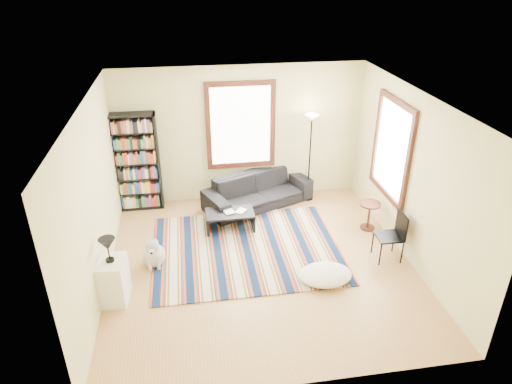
{
  "coord_description": "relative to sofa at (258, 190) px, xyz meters",
  "views": [
    {
      "loc": [
        -1.06,
        -6.21,
        4.59
      ],
      "look_at": [
        0.0,
        0.5,
        1.1
      ],
      "focal_mm": 32.0,
      "sensor_mm": 36.0,
      "label": 1
    }
  ],
  "objects": [
    {
      "name": "ceiling",
      "position": [
        -0.29,
        -2.05,
        2.52
      ],
      "size": [
        5.0,
        5.0,
        0.1
      ],
      "primitive_type": "cube",
      "color": "white",
      "rests_on": "floor"
    },
    {
      "name": "sofa",
      "position": [
        0.0,
        0.0,
        0.0
      ],
      "size": [
        1.68,
        2.4,
        0.65
      ],
      "primitive_type": "imported",
      "rotation": [
        0.0,
        0.0,
        0.4
      ],
      "color": "black",
      "rests_on": "floor"
    },
    {
      "name": "window_back",
      "position": [
        -0.29,
        0.42,
        1.27
      ],
      "size": [
        1.2,
        0.06,
        1.6
      ],
      "primitive_type": "cube",
      "color": "white",
      "rests_on": "wall_back"
    },
    {
      "name": "wall_front",
      "position": [
        -0.29,
        -4.6,
        1.07
      ],
      "size": [
        5.0,
        0.1,
        2.8
      ],
      "primitive_type": "cube",
      "color": "beige",
      "rests_on": "floor"
    },
    {
      "name": "book_a",
      "position": [
        -0.78,
        -0.87,
        0.04
      ],
      "size": [
        0.26,
        0.22,
        0.02
      ],
      "primitive_type": "imported",
      "rotation": [
        0.0,
        0.0,
        0.24
      ],
      "color": "beige",
      "rests_on": "coffee_table"
    },
    {
      "name": "side_table",
      "position": [
        1.91,
        -1.26,
        -0.06
      ],
      "size": [
        0.4,
        0.4,
        0.54
      ],
      "primitive_type": "cylinder",
      "rotation": [
        0.0,
        0.0,
        0.01
      ],
      "color": "#401910",
      "rests_on": "floor"
    },
    {
      "name": "dog",
      "position": [
        -2.05,
        -1.79,
        -0.03
      ],
      "size": [
        0.44,
        0.6,
        0.6
      ],
      "primitive_type": null,
      "rotation": [
        0.0,
        0.0,
        0.01
      ],
      "color": "silver",
      "rests_on": "floor"
    },
    {
      "name": "wall_back",
      "position": [
        -0.29,
        0.5,
        1.07
      ],
      "size": [
        5.0,
        0.1,
        2.8
      ],
      "primitive_type": "cube",
      "color": "beige",
      "rests_on": "floor"
    },
    {
      "name": "book_b",
      "position": [
        -0.53,
        -0.82,
        0.04
      ],
      "size": [
        0.25,
        0.26,
        0.02
      ],
      "primitive_type": "imported",
      "rotation": [
        0.0,
        0.0,
        -0.62
      ],
      "color": "beige",
      "rests_on": "coffee_table"
    },
    {
      "name": "window_right",
      "position": [
        2.18,
        -1.25,
        1.27
      ],
      "size": [
        0.06,
        1.2,
        1.6
      ],
      "primitive_type": "cube",
      "color": "white",
      "rests_on": "wall_right"
    },
    {
      "name": "floor",
      "position": [
        -0.29,
        -2.05,
        -0.38
      ],
      "size": [
        5.0,
        5.0,
        0.1
      ],
      "primitive_type": "cube",
      "color": "tan",
      "rests_on": "ground"
    },
    {
      "name": "white_cabinet",
      "position": [
        -2.59,
        -2.61,
        0.02
      ],
      "size": [
        0.43,
        0.54,
        0.7
      ],
      "primitive_type": "cube",
      "rotation": [
        0.0,
        0.0,
        -0.1
      ],
      "color": "white",
      "rests_on": "floor"
    },
    {
      "name": "floor_lamp",
      "position": [
        1.09,
        0.1,
        0.6
      ],
      "size": [
        0.39,
        0.39,
        1.86
      ],
      "primitive_type": null,
      "rotation": [
        0.0,
        0.0,
        -0.39
      ],
      "color": "black",
      "rests_on": "floor"
    },
    {
      "name": "floor_cushion",
      "position": [
        0.66,
        -2.66,
        -0.22
      ],
      "size": [
        1.05,
        0.94,
        0.22
      ],
      "primitive_type": "ellipsoid",
      "rotation": [
        0.0,
        0.0,
        0.41
      ],
      "color": "silver",
      "rests_on": "floor"
    },
    {
      "name": "rug",
      "position": [
        -0.46,
        -1.6,
        -0.32
      ],
      "size": [
        3.24,
        2.6,
        0.02
      ],
      "primitive_type": "cube",
      "color": "#0C1D3E",
      "rests_on": "floor"
    },
    {
      "name": "bookshelf",
      "position": [
        -2.39,
        0.27,
        0.67
      ],
      "size": [
        0.9,
        0.3,
        2.0
      ],
      "primitive_type": "cube",
      "color": "black",
      "rests_on": "floor"
    },
    {
      "name": "folding_chair",
      "position": [
        1.86,
        -2.23,
        0.1
      ],
      "size": [
        0.43,
        0.41,
        0.86
      ],
      "primitive_type": "cube",
      "rotation": [
        0.0,
        0.0,
        -0.02
      ],
      "color": "black",
      "rests_on": "floor"
    },
    {
      "name": "coffee_table",
      "position": [
        -0.68,
        -0.87,
        -0.15
      ],
      "size": [
        0.96,
        0.62,
        0.36
      ],
      "primitive_type": "cube",
      "rotation": [
        0.0,
        0.0,
        0.14
      ],
      "color": "black",
      "rests_on": "floor"
    },
    {
      "name": "wall_left",
      "position": [
        -2.84,
        -2.05,
        1.07
      ],
      "size": [
        0.1,
        5.0,
        2.8
      ],
      "primitive_type": "cube",
      "color": "beige",
      "rests_on": "floor"
    },
    {
      "name": "wall_right",
      "position": [
        2.26,
        -2.05,
        1.07
      ],
      "size": [
        0.1,
        5.0,
        2.8
      ],
      "primitive_type": "cube",
      "color": "beige",
      "rests_on": "floor"
    },
    {
      "name": "table_lamp",
      "position": [
        -2.59,
        -2.61,
        0.56
      ],
      "size": [
        0.26,
        0.26,
        0.38
      ],
      "primitive_type": null,
      "rotation": [
        0.0,
        0.0,
        0.09
      ],
      "color": "black",
      "rests_on": "white_cabinet"
    }
  ]
}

